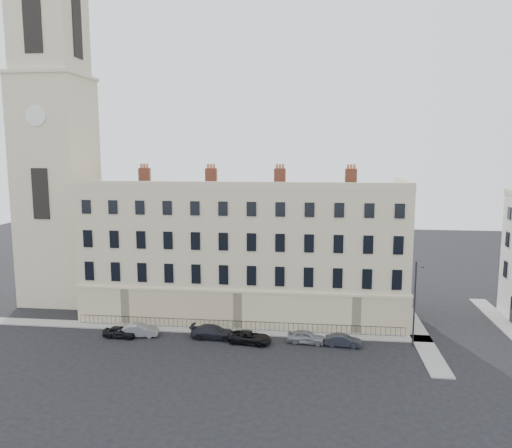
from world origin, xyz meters
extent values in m
plane|color=black|center=(0.00, 0.00, 0.00)|extent=(160.00, 160.00, 0.00)
cube|color=beige|center=(-6.00, 12.00, 7.50)|extent=(36.00, 12.00, 15.00)
cube|color=beige|center=(-6.00, 5.92, 2.00)|extent=(36.10, 0.18, 4.00)
cube|color=beige|center=(12.08, 12.00, 2.00)|extent=(0.18, 12.10, 4.00)
cube|color=beige|center=(-6.00, 6.15, 15.40)|extent=(36.00, 0.35, 0.80)
cube|color=beige|center=(11.85, 12.00, 15.40)|extent=(0.35, 12.00, 0.80)
cube|color=brown|center=(-18.00, 12.00, 16.00)|extent=(1.30, 0.70, 2.00)
cube|color=brown|center=(-10.00, 12.00, 16.00)|extent=(1.30, 0.70, 2.00)
cube|color=brown|center=(-2.00, 12.00, 16.00)|extent=(1.30, 0.70, 2.00)
cube|color=brown|center=(6.00, 12.00, 16.00)|extent=(1.30, 0.70, 2.00)
cube|color=beige|center=(-30.00, 14.00, 14.00)|extent=(8.00, 8.00, 28.00)
cube|color=beige|center=(-30.00, 14.00, 33.00)|extent=(7.04, 7.04, 10.00)
cube|color=black|center=(-30.00, 10.43, 33.50)|extent=(2.20, 0.14, 7.00)
cylinder|color=white|center=(-30.00, 9.94, 23.00)|extent=(2.40, 0.14, 2.40)
cube|color=gray|center=(-10.00, 5.00, 0.06)|extent=(48.00, 2.00, 0.12)
cube|color=gray|center=(13.00, 8.00, 0.06)|extent=(2.00, 24.00, 0.12)
cube|color=gray|center=(23.00, 10.00, 0.06)|extent=(2.00, 20.00, 0.12)
cube|color=black|center=(-6.00, 5.40, 1.02)|extent=(35.00, 0.04, 0.04)
cube|color=black|center=(-6.00, 5.40, 0.12)|extent=(35.00, 0.04, 0.04)
imported|color=black|center=(-17.59, 1.92, 0.59)|extent=(3.51, 1.52, 1.18)
imported|color=gray|center=(-15.78, 2.41, 0.66)|extent=(4.17, 2.05, 1.32)
imported|color=black|center=(-8.03, 2.82, 0.68)|extent=(4.73, 2.05, 1.36)
imported|color=black|center=(-4.15, 1.96, 0.60)|extent=(4.56, 2.62, 1.20)
imported|color=gray|center=(1.40, 2.65, 0.64)|extent=(3.91, 1.88, 1.29)
imported|color=#22242D|center=(5.01, 2.25, 0.58)|extent=(3.65, 1.58, 1.17)
cylinder|color=#2A292E|center=(11.77, 3.06, 4.25)|extent=(0.17, 0.17, 8.49)
cylinder|color=#2A292E|center=(11.91, 2.33, 8.39)|extent=(0.40, 1.58, 0.11)
cube|color=#2A292E|center=(12.05, 1.60, 8.33)|extent=(0.29, 0.56, 0.13)
camera|label=1|loc=(2.06, -45.03, 18.83)|focal=35.00mm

